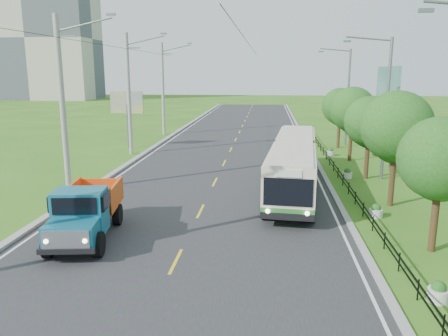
# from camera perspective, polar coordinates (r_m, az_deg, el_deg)

# --- Properties ---
(ground) EXTENTS (240.00, 240.00, 0.00)m
(ground) POSITION_cam_1_polar(r_m,az_deg,el_deg) (16.66, -6.32, -12.06)
(ground) COLOR #316618
(ground) RESTS_ON ground
(road) EXTENTS (14.00, 120.00, 0.02)m
(road) POSITION_cam_1_polar(r_m,az_deg,el_deg) (35.63, 0.35, 1.31)
(road) COLOR #28282B
(road) RESTS_ON ground
(curb_left) EXTENTS (0.40, 120.00, 0.15)m
(curb_left) POSITION_cam_1_polar(r_m,az_deg,el_deg) (36.99, -10.83, 1.60)
(curb_left) COLOR #9E9E99
(curb_left) RESTS_ON ground
(curb_right) EXTENTS (0.30, 120.00, 0.10)m
(curb_right) POSITION_cam_1_polar(r_m,az_deg,el_deg) (35.68, 11.86, 1.12)
(curb_right) COLOR #9E9E99
(curb_right) RESTS_ON ground
(edge_line_left) EXTENTS (0.12, 120.00, 0.00)m
(edge_line_left) POSITION_cam_1_polar(r_m,az_deg,el_deg) (36.84, -10.01, 1.51)
(edge_line_left) COLOR silver
(edge_line_left) RESTS_ON road
(edge_line_right) EXTENTS (0.12, 120.00, 0.00)m
(edge_line_right) POSITION_cam_1_polar(r_m,az_deg,el_deg) (35.63, 11.06, 1.10)
(edge_line_right) COLOR silver
(edge_line_right) RESTS_ON road
(centre_dash) EXTENTS (0.12, 2.20, 0.00)m
(centre_dash) POSITION_cam_1_polar(r_m,az_deg,el_deg) (16.65, -6.32, -11.99)
(centre_dash) COLOR yellow
(centre_dash) RESTS_ON road
(railing_right) EXTENTS (0.04, 40.00, 0.60)m
(railing_right) POSITION_cam_1_polar(r_m,az_deg,el_deg) (29.92, 14.66, -0.69)
(railing_right) COLOR black
(railing_right) RESTS_ON ground
(pole_near) EXTENTS (3.51, 0.32, 10.00)m
(pole_near) POSITION_cam_1_polar(r_m,az_deg,el_deg) (26.52, -20.28, 7.80)
(pole_near) COLOR gray
(pole_near) RESTS_ON ground
(pole_mid) EXTENTS (3.51, 0.32, 10.00)m
(pole_mid) POSITION_cam_1_polar(r_m,az_deg,el_deg) (37.67, -12.28, 9.43)
(pole_mid) COLOR gray
(pole_mid) RESTS_ON ground
(pole_far) EXTENTS (3.51, 0.32, 10.00)m
(pole_far) POSITION_cam_1_polar(r_m,az_deg,el_deg) (49.22, -7.95, 10.23)
(pole_far) COLOR gray
(pole_far) RESTS_ON ground
(tree_second) EXTENTS (3.18, 3.26, 5.30)m
(tree_second) POSITION_cam_1_polar(r_m,az_deg,el_deg) (18.48, 26.44, 0.63)
(tree_second) COLOR #382314
(tree_second) RESTS_ON ground
(tree_third) EXTENTS (3.60, 3.62, 6.00)m
(tree_third) POSITION_cam_1_polar(r_m,az_deg,el_deg) (24.04, 21.63, 4.64)
(tree_third) COLOR #382314
(tree_third) RESTS_ON ground
(tree_fourth) EXTENTS (3.24, 3.31, 5.40)m
(tree_fourth) POSITION_cam_1_polar(r_m,az_deg,el_deg) (29.86, 18.50, 5.45)
(tree_fourth) COLOR #382314
(tree_fourth) RESTS_ON ground
(tree_fifth) EXTENTS (3.48, 3.52, 5.80)m
(tree_fifth) POSITION_cam_1_polar(r_m,az_deg,el_deg) (35.69, 16.46, 7.06)
(tree_fifth) COLOR #382314
(tree_fifth) RESTS_ON ground
(tree_back) EXTENTS (3.30, 3.36, 5.50)m
(tree_back) POSITION_cam_1_polar(r_m,az_deg,el_deg) (41.59, 14.95, 7.56)
(tree_back) COLOR #382314
(tree_back) RESTS_ON ground
(streetlight_mid) EXTENTS (3.02, 0.20, 9.07)m
(streetlight_mid) POSITION_cam_1_polar(r_m,az_deg,el_deg) (29.79, 20.22, 7.86)
(streetlight_mid) COLOR slate
(streetlight_mid) RESTS_ON ground
(streetlight_far) EXTENTS (3.02, 0.20, 9.07)m
(streetlight_far) POSITION_cam_1_polar(r_m,az_deg,el_deg) (43.48, 15.70, 9.37)
(streetlight_far) COLOR slate
(streetlight_far) RESTS_ON ground
(planter_front) EXTENTS (0.64, 0.64, 0.67)m
(planter_front) POSITION_cam_1_polar(r_m,az_deg,el_deg) (15.35, 26.19, -14.39)
(planter_front) COLOR silver
(planter_front) RESTS_ON ground
(planter_near) EXTENTS (0.64, 0.64, 0.67)m
(planter_near) POSITION_cam_1_polar(r_m,az_deg,el_deg) (22.46, 19.23, -5.37)
(planter_near) COLOR silver
(planter_near) RESTS_ON ground
(planter_mid) EXTENTS (0.64, 0.64, 0.67)m
(planter_mid) POSITION_cam_1_polar(r_m,az_deg,el_deg) (30.02, 15.79, -0.74)
(planter_mid) COLOR silver
(planter_mid) RESTS_ON ground
(planter_far) EXTENTS (0.64, 0.64, 0.67)m
(planter_far) POSITION_cam_1_polar(r_m,az_deg,el_deg) (37.77, 13.75, 2.01)
(planter_far) COLOR silver
(planter_far) RESTS_ON ground
(billboard_left) EXTENTS (3.00, 0.20, 5.20)m
(billboard_left) POSITION_cam_1_polar(r_m,az_deg,el_deg) (40.97, -12.57, 7.92)
(billboard_left) COLOR slate
(billboard_left) RESTS_ON ground
(billboard_right) EXTENTS (0.24, 6.00, 7.30)m
(billboard_right) POSITION_cam_1_polar(r_m,az_deg,el_deg) (35.98, 20.52, 9.21)
(billboard_right) COLOR slate
(billboard_right) RESTS_ON ground
(apartment_near) EXTENTS (28.00, 14.00, 30.00)m
(apartment_near) POSITION_cam_1_polar(r_m,az_deg,el_deg) (124.59, -23.00, 15.22)
(apartment_near) COLOR #B7B2A3
(apartment_near) RESTS_ON ground
(apartment_far) EXTENTS (24.00, 14.00, 26.00)m
(apartment_far) POSITION_cam_1_polar(r_m,az_deg,el_deg) (158.58, -26.70, 13.36)
(apartment_far) COLOR #B7B2A3
(apartment_far) RESTS_ON ground
(bus) EXTENTS (3.70, 14.95, 2.86)m
(bus) POSITION_cam_1_polar(r_m,az_deg,el_deg) (26.35, 9.12, 0.97)
(bus) COLOR #2E752F
(bus) RESTS_ON ground
(dump_truck) EXTENTS (2.82, 5.76, 2.32)m
(dump_truck) POSITION_cam_1_polar(r_m,az_deg,el_deg) (19.15, -17.60, -5.07)
(dump_truck) COLOR #156882
(dump_truck) RESTS_ON ground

